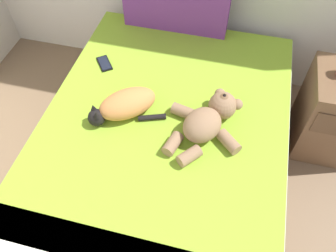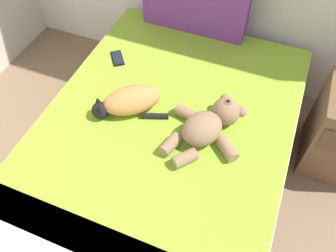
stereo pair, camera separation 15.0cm
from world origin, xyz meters
name	(u,v)px [view 1 (the left image)]	position (x,y,z in m)	size (l,w,h in m)	color
bed	(164,148)	(1.69, 3.16, 0.25)	(1.46, 1.98, 0.52)	brown
cat	(124,105)	(1.45, 3.18, 0.59)	(0.43, 0.36, 0.15)	#D18447
teddy_bear	(208,120)	(1.94, 3.19, 0.59)	(0.43, 0.53, 0.17)	#937051
cell_phone	(104,63)	(1.18, 3.55, 0.52)	(0.15, 0.16, 0.01)	black
nightstand	(334,113)	(2.73, 3.68, 0.31)	(0.41, 0.48, 0.62)	brown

